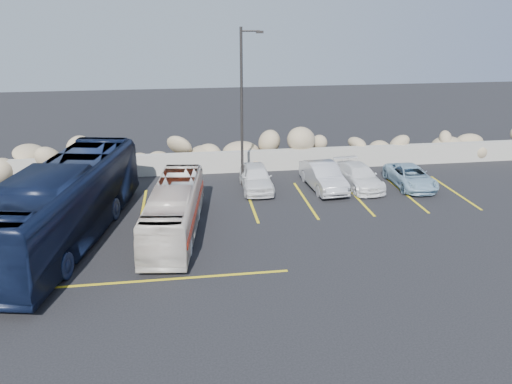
{
  "coord_description": "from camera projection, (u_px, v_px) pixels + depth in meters",
  "views": [
    {
      "loc": [
        -0.38,
        -15.19,
        8.75
      ],
      "look_at": [
        2.42,
        4.0,
        1.65
      ],
      "focal_mm": 35.0,
      "sensor_mm": 36.0,
      "label": 1
    }
  ],
  "objects": [
    {
      "name": "ground",
      "position": [
        203.0,
        280.0,
        17.18
      ],
      "size": [
        90.0,
        90.0,
        0.0
      ],
      "primitive_type": "plane",
      "color": "black",
      "rests_on": "ground"
    },
    {
      "name": "seawall",
      "position": [
        193.0,
        163.0,
        28.12
      ],
      "size": [
        60.0,
        0.4,
        1.2
      ],
      "primitive_type": "cube",
      "color": "#9A978C",
      "rests_on": "ground"
    },
    {
      "name": "riprap_pile",
      "position": [
        192.0,
        146.0,
        29.0
      ],
      "size": [
        54.0,
        2.8,
        2.6
      ],
      "primitive_type": null,
      "color": "tan",
      "rests_on": "ground"
    },
    {
      "name": "parking_lines",
      "position": [
        299.0,
        211.0,
        22.98
      ],
      "size": [
        18.16,
        9.36,
        0.01
      ],
      "color": "gold",
      "rests_on": "ground"
    },
    {
      "name": "lamppost",
      "position": [
        243.0,
        105.0,
        24.88
      ],
      "size": [
        1.14,
        0.18,
        8.0
      ],
      "color": "#2A2826",
      "rests_on": "ground"
    },
    {
      "name": "vintage_bus",
      "position": [
        174.0,
        210.0,
        20.38
      ],
      "size": [
        2.67,
        7.64,
        2.08
      ],
      "primitive_type": "imported",
      "rotation": [
        0.0,
        0.0,
        -0.12
      ],
      "color": "silver",
      "rests_on": "ground"
    },
    {
      "name": "tour_coach",
      "position": [
        64.0,
        204.0,
        19.61
      ],
      "size": [
        4.89,
        11.64,
        3.16
      ],
      "primitive_type": "imported",
      "rotation": [
        0.0,
        0.0,
        -0.2
      ],
      "color": "black",
      "rests_on": "ground"
    },
    {
      "name": "car_a",
      "position": [
        256.0,
        177.0,
        25.64
      ],
      "size": [
        1.58,
        3.8,
        1.29
      ],
      "primitive_type": "imported",
      "rotation": [
        0.0,
        0.0,
        -0.02
      ],
      "color": "white",
      "rests_on": "ground"
    },
    {
      "name": "car_b",
      "position": [
        323.0,
        176.0,
        25.73
      ],
      "size": [
        1.72,
        4.16,
        1.34
      ],
      "primitive_type": "imported",
      "rotation": [
        0.0,
        0.0,
        0.08
      ],
      "color": "#B4B4B9",
      "rests_on": "ground"
    },
    {
      "name": "car_c",
      "position": [
        359.0,
        176.0,
        26.03
      ],
      "size": [
        1.93,
        4.09,
        1.15
      ],
      "primitive_type": "imported",
      "rotation": [
        0.0,
        0.0,
        0.08
      ],
      "color": "white",
      "rests_on": "ground"
    },
    {
      "name": "car_d",
      "position": [
        411.0,
        177.0,
        26.1
      ],
      "size": [
        1.86,
        3.9,
        1.07
      ],
      "primitive_type": "imported",
      "rotation": [
        0.0,
        0.0,
        -0.02
      ],
      "color": "#8AAEC4",
      "rests_on": "ground"
    }
  ]
}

